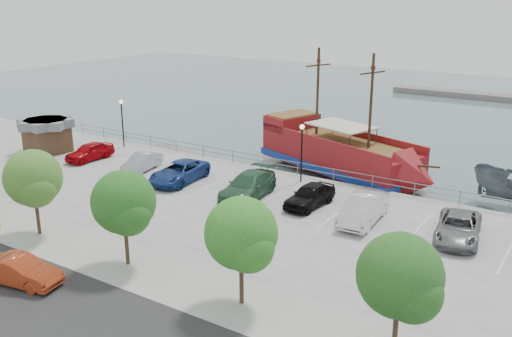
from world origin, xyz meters
The scene contains 22 objects.
ground centered at (0.00, 0.00, -1.00)m, with size 160.00×160.00×0.00m, color #485A5F.
street centered at (0.00, -16.00, 0.01)m, with size 100.00×8.00×0.04m, color #282626.
sidewalk centered at (0.00, -10.00, 0.01)m, with size 100.00×4.00×0.05m, color #9A968B.
seawall_railing centered at (0.00, 7.80, 0.53)m, with size 50.00×0.06×1.00m.
pirate_ship centered at (1.40, 11.92, 0.75)m, with size 16.88×9.62×10.48m.
dock_west centered at (-14.04, 9.20, -0.78)m, with size 7.53×2.15×0.43m, color slate.
dock_mid centered at (8.02, 9.20, -0.80)m, with size 7.00×2.00×0.40m, color slate.
shed centered at (-22.35, 1.78, 1.53)m, with size 4.03×4.03×2.88m.
street_sedan centered at (-3.80, -14.20, 0.68)m, with size 1.43×4.11×1.35m, color #AB3516.
lamp_post_left centered at (-18.00, 6.50, 2.94)m, with size 0.36×0.36×4.28m.
lamp_post_mid centered at (0.00, 6.50, 2.94)m, with size 0.36×0.36×4.28m.
tree_c centered at (-7.85, -10.07, 3.30)m, with size 3.30×3.20×5.00m.
tree_d centered at (-0.85, -10.07, 3.30)m, with size 3.30×3.20×5.00m.
tree_e centered at (6.15, -10.07, 3.30)m, with size 3.30×3.20×5.00m.
tree_f centered at (13.15, -10.07, 3.30)m, with size 3.30×3.20×5.00m.
parked_car_a centered at (-17.33, 2.01, 0.73)m, with size 1.72×4.27×1.46m, color #A7030B.
parked_car_b centered at (-11.68, 2.21, 0.67)m, with size 1.41×4.05×1.33m, color #9D9FA6.
parked_car_c centered at (-7.43, 1.65, 0.74)m, with size 2.46×5.32×1.48m, color navy.
parked_car_d centered at (-1.39, 1.62, 0.82)m, with size 2.29×5.63×1.63m, color #2B5536.
parked_car_e centered at (2.88, 2.38, 0.74)m, with size 1.75×4.34×1.48m, color black.
parked_car_f centered at (6.82, 1.77, 0.83)m, with size 1.75×5.03×1.66m, color silver.
parked_car_g centered at (12.26, 2.29, 0.70)m, with size 2.32×5.02×1.40m, color slate.
Camera 1 is at (18.73, -28.51, 13.25)m, focal length 40.00 mm.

